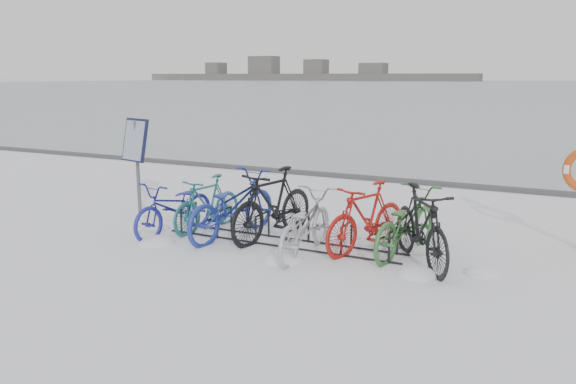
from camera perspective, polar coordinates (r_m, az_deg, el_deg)
ground at (r=8.98m, az=-0.59°, el=-5.21°), size 900.00×900.00×0.00m
ice_sheet at (r=162.75m, az=24.89°, el=9.77°), size 400.00×298.00×0.02m
quay_edge at (r=14.35m, az=9.96°, el=1.26°), size 400.00×0.25×0.10m
bike_rack at (r=8.93m, az=-0.59°, el=-4.10°), size 4.00×0.48×0.46m
info_board at (r=10.92m, az=-15.23°, el=4.53°), size 0.65×0.37×1.84m
shoreline at (r=295.80m, az=0.69°, el=11.80°), size 180.00×12.00×9.50m
bike_0 at (r=9.64m, az=-11.41°, el=-1.34°), size 0.84×1.87×0.95m
bike_1 at (r=9.76m, az=-8.20°, el=-0.99°), size 0.72×1.67×0.97m
bike_2 at (r=9.30m, az=-5.70°, el=-1.15°), size 1.06×2.20×1.11m
bike_3 at (r=9.12m, az=-1.55°, el=-1.07°), size 0.98×2.06×1.19m
bike_4 at (r=8.34m, az=1.74°, el=-3.05°), size 0.71×1.89×0.98m
bike_5 at (r=8.58m, az=7.97°, el=-2.37°), size 1.13×1.87×1.09m
bike_6 at (r=8.54m, az=11.83°, el=-2.84°), size 1.03×2.02×1.01m
bike_7 at (r=8.10m, az=13.37°, el=-3.19°), size 1.53×1.89×1.15m
snow_drifts at (r=8.61m, az=0.95°, el=-5.97°), size 5.80×2.11×0.21m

